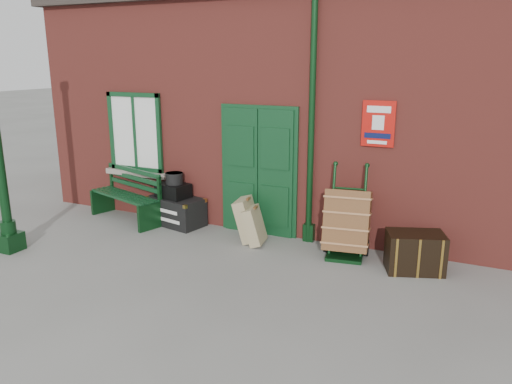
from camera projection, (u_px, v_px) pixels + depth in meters
The scene contains 11 objects.
ground at pixel (237, 265), 7.52m from camera, with size 80.00×80.00×0.00m, color gray.
station_building at pixel (314, 102), 10.03m from camera, with size 10.30×4.30×4.36m.
canopy_column at pixel (0, 165), 7.73m from camera, with size 0.34×0.34×3.61m.
bench at pixel (128, 194), 9.52m from camera, with size 1.73×0.99×1.02m.
houdini_trunk at pixel (176, 211), 9.31m from camera, with size 1.04×0.57×0.52m, color black.
strongbox at pixel (173, 190), 9.23m from camera, with size 0.57×0.42×0.26m, color black.
hatbox at pixel (174, 178), 9.16m from camera, with size 0.31×0.31×0.21m, color black.
suitcase_back at pixel (247, 219), 8.45m from camera, with size 0.21×0.52×0.72m, color tan.
suitcase_front at pixel (254, 226), 8.30m from camera, with size 0.19×0.46×0.62m, color tan.
porter_trolley at pixel (347, 222), 7.77m from camera, with size 0.79×0.84×1.42m.
dark_trunk at pixel (415, 252), 7.25m from camera, with size 0.80×0.52×0.58m, color black.
Camera 1 is at (3.19, -6.22, 3.00)m, focal length 35.00 mm.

